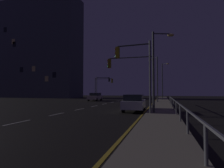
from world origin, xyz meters
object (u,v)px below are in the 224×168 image
Objects in this scene: street_lamp_across_street at (156,75)px; traffic_light_near_left at (135,63)px; car at (134,102)px; street_lamp_mid_block at (163,78)px; car_oncoming at (95,97)px; street_lamp_far_end at (157,63)px; traffic_light_far_right at (103,84)px; traffic_light_mid_left at (102,83)px; traffic_light_far_center at (132,70)px; building_distant at (41,49)px.

traffic_light_near_left is at bearing -93.91° from street_lamp_across_street.
street_lamp_mid_block is at bearing 83.09° from car.
street_lamp_far_end is at bearing -54.64° from car_oncoming.
street_lamp_across_street is at bearing 92.40° from street_lamp_far_end.
car_oncoming is 0.78× the size of traffic_light_near_left.
street_lamp_mid_block is (13.55, -0.13, 1.10)m from traffic_light_far_right.
traffic_light_far_right is at bearing 144.98° from street_lamp_across_street.
traffic_light_far_right reaches higher than car.
car is 22.67m from street_lamp_mid_block.
traffic_light_mid_left is 24.75m from traffic_light_far_center.
street_lamp_across_street reaches higher than traffic_light_mid_left.
traffic_light_mid_left is at bearing 175.00° from street_lamp_mid_block.
traffic_light_far_center is at bearing 107.52° from car.
traffic_light_far_center is at bearing -63.57° from traffic_light_far_right.
traffic_light_mid_left is 0.71× the size of street_lamp_mid_block.
street_lamp_far_end is at bearing -61.47° from traffic_light_mid_left.
street_lamp_across_street is (1.89, 12.40, 0.63)m from traffic_light_far_center.
car is 0.88× the size of traffic_light_far_right.
car_oncoming is at bearing -28.97° from building_distant.
street_lamp_mid_block reaches higher than street_lamp_far_end.
traffic_light_mid_left is (-1.10, 7.39, 2.98)m from car_oncoming.
car is 0.15× the size of building_distant.
building_distant reaches higher than traffic_light_far_right.
car is 0.60× the size of street_lamp_across_street.
car_oncoming is at bearing 125.36° from street_lamp_far_end.
street_lamp_mid_block is (14.10, -1.23, 0.91)m from traffic_light_mid_left.
street_lamp_mid_block is 0.26× the size of building_distant.
street_lamp_across_street is at bearing 86.09° from traffic_light_near_left.
street_lamp_across_street is (1.50, 13.65, 3.81)m from car.
traffic_light_near_left is (10.74, -18.18, 3.31)m from car_oncoming.
traffic_light_near_left is at bearing -159.64° from street_lamp_far_end.
street_lamp_across_street is at bearing -97.93° from street_lamp_mid_block.
traffic_light_near_left reaches higher than traffic_light_far_center.
traffic_light_near_left is at bearing -65.25° from traffic_light_far_right.
street_lamp_far_end is (0.64, -15.17, -0.46)m from street_lamp_across_street.
car_oncoming is 0.82× the size of traffic_light_far_center.
street_lamp_far_end is at bearing -40.44° from building_distant.
traffic_light_mid_left is at bearing 98.47° from car_oncoming.
street_lamp_mid_block is 1.15× the size of street_lamp_far_end.
car and car_oncoming have the same top height.
street_lamp_far_end reaches higher than traffic_light_far_right.
building_distant reaches higher than street_lamp_across_street.
street_lamp_far_end is (13.00, -23.84, 0.56)m from traffic_light_far_right.
street_lamp_mid_block is (13.00, 6.15, 3.89)m from car_oncoming.
car is 0.58× the size of street_lamp_mid_block.
traffic_light_far_right is 26.18m from building_distant.
street_lamp_across_street is at bearing -11.36° from car_oncoming.
car_oncoming is 21.37m from traffic_light_near_left.
traffic_light_mid_left is (-11.42, 23.41, 2.98)m from car.
traffic_light_mid_left is 16.21m from street_lamp_across_street.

